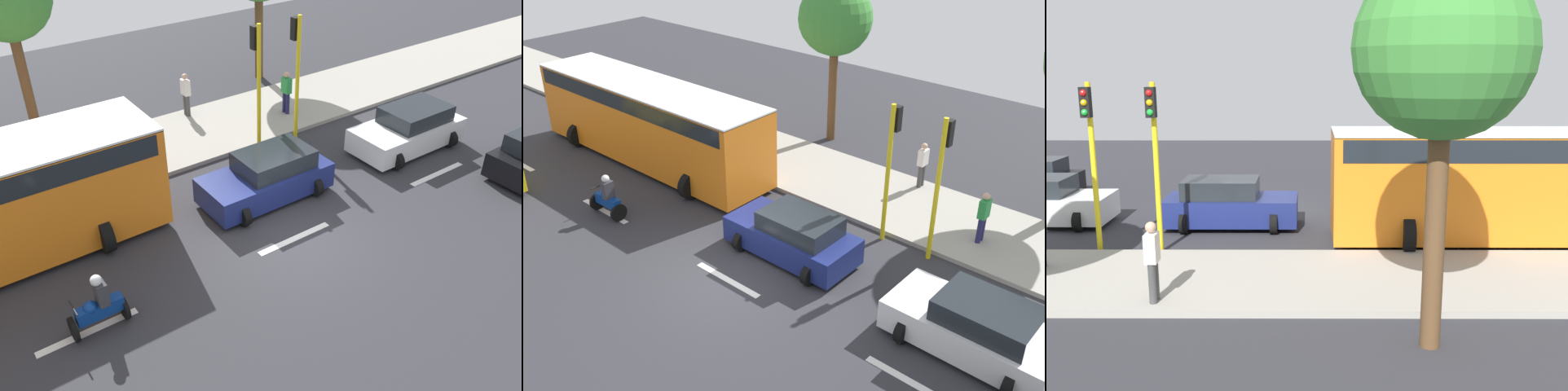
% 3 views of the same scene
% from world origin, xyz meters
% --- Properties ---
extents(ground_plane, '(40.00, 60.00, 0.10)m').
position_xyz_m(ground_plane, '(0.00, 0.00, -0.05)').
color(ground_plane, '#2D2D33').
extents(sidewalk, '(4.00, 60.00, 0.15)m').
position_xyz_m(sidewalk, '(7.00, 0.00, 0.07)').
color(sidewalk, '#9E998E').
rests_on(sidewalk, ground).
extents(lane_stripe_north, '(0.20, 2.40, 0.01)m').
position_xyz_m(lane_stripe_north, '(0.00, -6.00, 0.01)').
color(lane_stripe_north, white).
rests_on(lane_stripe_north, ground).
extents(lane_stripe_mid, '(0.20, 2.40, 0.01)m').
position_xyz_m(lane_stripe_mid, '(0.00, 0.00, 0.01)').
color(lane_stripe_mid, white).
rests_on(lane_stripe_mid, ground).
extents(lane_stripe_south, '(0.20, 2.40, 0.01)m').
position_xyz_m(lane_stripe_south, '(0.00, 6.00, 0.01)').
color(lane_stripe_south, white).
rests_on(lane_stripe_south, ground).
extents(car_dark_blue, '(2.20, 4.04, 1.52)m').
position_xyz_m(car_dark_blue, '(2.17, -0.62, 0.71)').
color(car_dark_blue, navy).
rests_on(car_dark_blue, ground).
extents(car_white, '(2.28, 4.12, 1.52)m').
position_xyz_m(car_white, '(1.89, -6.54, 0.71)').
color(car_white, white).
rests_on(car_white, ground).
extents(motorcycle, '(0.60, 1.30, 1.53)m').
position_xyz_m(motorcycle, '(-0.04, 5.66, 0.64)').
color(motorcycle, black).
rests_on(motorcycle, ground).
extents(pedestrian_near_signal, '(0.40, 0.24, 1.69)m').
position_xyz_m(pedestrian_near_signal, '(8.49, -1.32, 1.06)').
color(pedestrian_near_signal, '#3F3F3F').
rests_on(pedestrian_near_signal, sidewalk).
extents(pedestrian_by_tree, '(0.40, 0.24, 1.69)m').
position_xyz_m(pedestrian_by_tree, '(6.42, -4.59, 1.06)').
color(pedestrian_by_tree, '#1E1E4C').
rests_on(pedestrian_by_tree, sidewalk).
extents(traffic_light_corner, '(0.49, 0.24, 4.50)m').
position_xyz_m(traffic_light_corner, '(4.85, -2.13, 2.93)').
color(traffic_light_corner, yellow).
rests_on(traffic_light_corner, ground).
extents(traffic_light_midblock, '(0.49, 0.24, 4.50)m').
position_xyz_m(traffic_light_midblock, '(4.85, -3.76, 2.93)').
color(traffic_light_midblock, yellow).
rests_on(traffic_light_midblock, ground).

